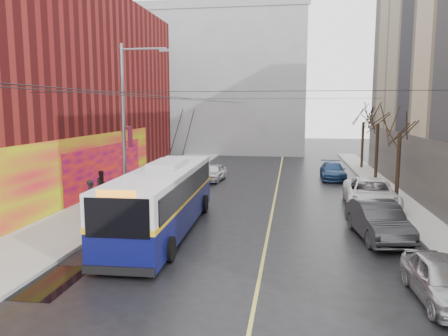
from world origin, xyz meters
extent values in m
plane|color=black|center=(0.00, 0.00, 0.00)|extent=(140.00, 140.00, 0.00)
cube|color=gray|center=(-8.00, 12.00, 0.07)|extent=(4.00, 60.00, 0.15)
cube|color=gray|center=(9.00, 12.00, 0.07)|extent=(2.00, 60.00, 0.15)
cube|color=#BFB74C|center=(1.50, 14.00, 0.00)|extent=(0.12, 50.00, 0.01)
cube|color=#5B1212|center=(-16.00, 14.00, 7.00)|extent=(12.00, 36.00, 14.00)
cube|color=#ED0533|center=(-9.96, 10.00, 2.00)|extent=(0.08, 28.00, 4.00)
cube|color=#8C0453|center=(-9.92, 16.00, 1.60)|extent=(0.06, 12.00, 3.20)
cube|color=#4C4742|center=(9.97, 14.00, 2.00)|extent=(0.06, 36.00, 4.00)
cube|color=gray|center=(-6.00, 45.00, 9.00)|extent=(20.00, 12.00, 18.00)
cube|color=gray|center=(-6.00, 39.10, 17.50)|extent=(20.50, 0.40, 1.00)
cylinder|color=slate|center=(-6.30, 10.00, 4.50)|extent=(0.20, 0.20, 9.00)
cube|color=maroon|center=(-5.95, 10.00, 4.20)|extent=(0.04, 0.60, 1.10)
cylinder|color=slate|center=(-5.10, 10.00, 8.70)|extent=(2.40, 0.10, 0.10)
cube|color=slate|center=(-4.00, 10.00, 8.60)|extent=(0.50, 0.22, 0.12)
cylinder|color=black|center=(-3.80, 15.00, 6.20)|extent=(0.02, 60.00, 0.02)
cylinder|color=black|center=(-2.80, 15.00, 6.20)|extent=(0.02, 60.00, 0.02)
cylinder|color=black|center=(0.00, 6.00, 6.40)|extent=(18.00, 0.02, 0.02)
cylinder|color=black|center=(0.00, 22.00, 6.40)|extent=(18.00, 0.02, 0.02)
cylinder|color=black|center=(9.00, 16.00, 2.10)|extent=(0.24, 0.24, 4.20)
cylinder|color=black|center=(9.00, 23.00, 2.24)|extent=(0.24, 0.24, 4.48)
cylinder|color=black|center=(9.00, 30.00, 2.18)|extent=(0.24, 0.24, 4.37)
cube|color=black|center=(-5.62, 0.80, 0.00)|extent=(2.26, 2.99, 0.01)
ellipsoid|color=slate|center=(-3.95, 7.83, 7.52)|extent=(0.44, 0.20, 0.12)
ellipsoid|color=slate|center=(-0.48, 10.24, 8.80)|extent=(0.44, 0.20, 0.12)
ellipsoid|color=slate|center=(-2.56, 10.08, 6.91)|extent=(0.44, 0.20, 0.12)
cube|color=#090B45|center=(-3.33, 7.13, 0.92)|extent=(2.88, 11.71, 1.45)
cube|color=silver|center=(-3.33, 7.13, 2.28)|extent=(2.88, 11.71, 1.26)
cube|color=gold|center=(-3.33, 7.13, 1.65)|extent=(2.92, 11.74, 0.21)
cube|color=black|center=(-3.15, 1.31, 2.13)|extent=(2.23, 0.11, 1.36)
cube|color=black|center=(-3.51, 12.96, 2.13)|extent=(2.23, 0.11, 1.16)
cube|color=black|center=(-4.61, 7.09, 2.18)|extent=(0.37, 10.66, 0.97)
cube|color=black|center=(-2.05, 7.17, 2.18)|extent=(0.37, 10.66, 0.97)
cube|color=silver|center=(-3.36, 8.10, 3.05)|extent=(1.45, 2.95, 0.29)
cube|color=black|center=(-3.15, 1.27, 0.34)|extent=(2.52, 0.19, 0.29)
cylinder|color=black|center=(-4.47, 3.22, 0.48)|extent=(0.32, 0.98, 0.97)
cylinder|color=black|center=(-1.95, 3.30, 0.48)|extent=(0.32, 0.98, 0.97)
cylinder|color=black|center=(-4.71, 10.97, 0.48)|extent=(0.32, 0.98, 0.97)
cylinder|color=black|center=(-2.19, 11.05, 0.48)|extent=(0.32, 0.98, 0.97)
cylinder|color=black|center=(-3.81, 11.48, 4.46)|extent=(0.16, 3.37, 2.38)
cylinder|color=black|center=(-3.13, 11.50, 4.46)|extent=(0.16, 3.37, 2.38)
imported|color=#A2A2A6|center=(7.00, 1.28, 0.67)|extent=(1.80, 4.04, 1.35)
imported|color=#29292C|center=(6.32, 7.51, 0.81)|extent=(2.35, 5.11, 1.62)
imported|color=white|center=(7.00, 13.49, 0.84)|extent=(3.05, 6.16, 1.68)
imported|color=navy|center=(5.80, 23.62, 0.67)|extent=(1.88, 4.63, 1.34)
imported|color=silver|center=(-3.58, 21.36, 0.66)|extent=(1.96, 4.02, 1.32)
imported|color=black|center=(-7.59, 8.67, 1.11)|extent=(0.53, 0.74, 1.92)
imported|color=black|center=(-8.86, 12.73, 1.04)|extent=(1.08, 1.10, 1.78)
camera|label=1|loc=(2.48, -11.96, 5.77)|focal=35.00mm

